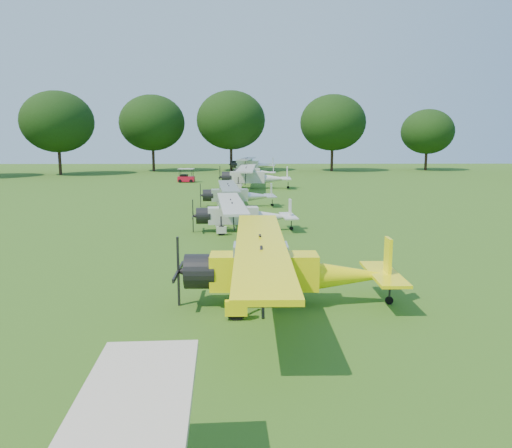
{
  "coord_description": "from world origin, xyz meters",
  "views": [
    {
      "loc": [
        0.66,
        -25.25,
        5.33
      ],
      "look_at": [
        1.01,
        -2.5,
        1.4
      ],
      "focal_mm": 35.0,
      "sensor_mm": 36.0,
      "label": 1
    }
  ],
  "objects_px": {
    "aircraft_5": "(253,175)",
    "golf_cart": "(186,178)",
    "aircraft_7": "(251,163)",
    "aircraft_3": "(241,212)",
    "aircraft_4": "(235,193)",
    "aircraft_6": "(253,171)",
    "aircraft_2": "(281,265)"
  },
  "relations": [
    {
      "from": "aircraft_5",
      "to": "golf_cart",
      "type": "xyz_separation_m",
      "value": [
        -8.07,
        7.67,
        -0.85
      ]
    },
    {
      "from": "aircraft_7",
      "to": "aircraft_5",
      "type": "bearing_deg",
      "value": -82.43
    },
    {
      "from": "aircraft_3",
      "to": "golf_cart",
      "type": "distance_m",
      "value": 33.28
    },
    {
      "from": "aircraft_4",
      "to": "golf_cart",
      "type": "bearing_deg",
      "value": 101.52
    },
    {
      "from": "aircraft_7",
      "to": "aircraft_6",
      "type": "bearing_deg",
      "value": -81.7
    },
    {
      "from": "aircraft_6",
      "to": "aircraft_2",
      "type": "bearing_deg",
      "value": -84.23
    },
    {
      "from": "aircraft_4",
      "to": "aircraft_6",
      "type": "relative_size",
      "value": 1.04
    },
    {
      "from": "aircraft_6",
      "to": "aircraft_7",
      "type": "bearing_deg",
      "value": 96.15
    },
    {
      "from": "aircraft_6",
      "to": "aircraft_7",
      "type": "xyz_separation_m",
      "value": [
        -0.2,
        13.5,
        0.31
      ]
    },
    {
      "from": "aircraft_6",
      "to": "aircraft_7",
      "type": "relative_size",
      "value": 0.77
    },
    {
      "from": "aircraft_7",
      "to": "aircraft_2",
      "type": "bearing_deg",
      "value": -81.99
    },
    {
      "from": "aircraft_5",
      "to": "aircraft_6",
      "type": "bearing_deg",
      "value": 91.32
    },
    {
      "from": "aircraft_3",
      "to": "aircraft_2",
      "type": "bearing_deg",
      "value": -88.77
    },
    {
      "from": "aircraft_5",
      "to": "aircraft_3",
      "type": "bearing_deg",
      "value": -90.15
    },
    {
      "from": "aircraft_7",
      "to": "golf_cart",
      "type": "relative_size",
      "value": 5.76
    },
    {
      "from": "aircraft_3",
      "to": "aircraft_7",
      "type": "relative_size",
      "value": 0.81
    },
    {
      "from": "aircraft_3",
      "to": "aircraft_5",
      "type": "xyz_separation_m",
      "value": [
        0.91,
        24.83,
        0.31
      ]
    },
    {
      "from": "aircraft_4",
      "to": "aircraft_6",
      "type": "height_order",
      "value": "aircraft_4"
    },
    {
      "from": "aircraft_3",
      "to": "aircraft_6",
      "type": "bearing_deg",
      "value": 83.18
    },
    {
      "from": "aircraft_4",
      "to": "aircraft_7",
      "type": "height_order",
      "value": "aircraft_7"
    },
    {
      "from": "aircraft_7",
      "to": "aircraft_3",
      "type": "bearing_deg",
      "value": -83.48
    },
    {
      "from": "aircraft_6",
      "to": "golf_cart",
      "type": "relative_size",
      "value": 4.45
    },
    {
      "from": "aircraft_4",
      "to": "aircraft_6",
      "type": "bearing_deg",
      "value": 81.54
    },
    {
      "from": "aircraft_3",
      "to": "aircraft_4",
      "type": "relative_size",
      "value": 1.01
    },
    {
      "from": "aircraft_2",
      "to": "aircraft_4",
      "type": "bearing_deg",
      "value": 95.08
    },
    {
      "from": "aircraft_5",
      "to": "aircraft_6",
      "type": "relative_size",
      "value": 1.34
    },
    {
      "from": "aircraft_5",
      "to": "aircraft_7",
      "type": "distance_m",
      "value": 26.98
    },
    {
      "from": "aircraft_3",
      "to": "golf_cart",
      "type": "xyz_separation_m",
      "value": [
        -7.16,
        32.49,
        -0.54
      ]
    },
    {
      "from": "aircraft_6",
      "to": "golf_cart",
      "type": "xyz_separation_m",
      "value": [
        -8.22,
        -5.82,
        -0.49
      ]
    },
    {
      "from": "aircraft_2",
      "to": "aircraft_6",
      "type": "height_order",
      "value": "aircraft_2"
    },
    {
      "from": "aircraft_4",
      "to": "golf_cart",
      "type": "distance_m",
      "value": 23.02
    },
    {
      "from": "golf_cart",
      "to": "aircraft_5",
      "type": "bearing_deg",
      "value": -39.6
    }
  ]
}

